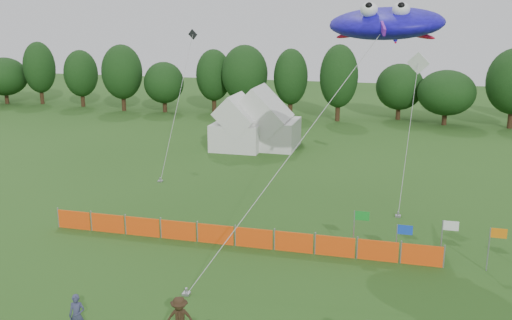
% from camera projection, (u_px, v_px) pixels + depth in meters
% --- Properties ---
extents(treeline, '(104.57, 8.78, 8.36)m').
position_uv_depth(treeline, '(364.00, 82.00, 60.53)').
color(treeline, '#382314').
rests_on(treeline, ground).
extents(tent_left, '(4.21, 4.21, 3.71)m').
position_uv_depth(tent_left, '(239.00, 127.00, 48.30)').
color(tent_left, silver).
rests_on(tent_left, ground).
extents(tent_right, '(5.63, 4.51, 3.98)m').
position_uv_depth(tent_right, '(265.00, 124.00, 48.90)').
color(tent_right, silver).
rests_on(tent_right, ground).
extents(barrier_fence, '(19.90, 0.06, 1.00)m').
position_uv_depth(barrier_fence, '(234.00, 236.00, 28.34)').
color(barrier_fence, '#F34A0D').
rests_on(barrier_fence, ground).
extents(flag_row, '(10.73, 0.53, 2.19)m').
position_uv_depth(flag_row, '(467.00, 239.00, 25.72)').
color(flag_row, gray).
rests_on(flag_row, ground).
extents(spectator_a, '(0.65, 0.50, 1.59)m').
position_uv_depth(spectator_a, '(77.00, 315.00, 20.35)').
color(spectator_a, '#333755').
rests_on(spectator_a, ground).
extents(spectator_c, '(1.20, 0.86, 1.68)m').
position_uv_depth(spectator_c, '(180.00, 319.00, 20.01)').
color(spectator_c, '#2F2013').
rests_on(spectator_c, ground).
extents(stingray_kite, '(10.89, 19.28, 11.86)m').
position_uv_depth(stingray_kite, '(386.00, 24.00, 29.72)').
color(stingray_kite, '#1C0FD9').
rests_on(stingray_kite, ground).
extents(small_kite_white, '(1.43, 4.65, 9.04)m').
position_uv_depth(small_kite_white, '(414.00, 97.00, 33.86)').
color(small_kite_white, white).
rests_on(small_kite_white, ground).
extents(small_kite_dark, '(1.73, 10.21, 10.03)m').
position_uv_depth(small_kite_dark, '(181.00, 88.00, 43.52)').
color(small_kite_dark, black).
rests_on(small_kite_dark, ground).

